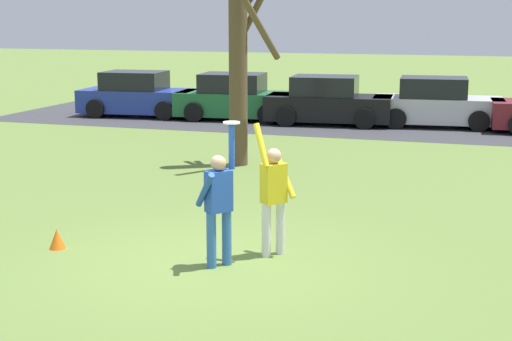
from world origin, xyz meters
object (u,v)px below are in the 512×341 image
at_px(person_defender, 274,192).
at_px(field_cone_orange, 57,239).
at_px(frisbee_disc, 232,123).
at_px(bare_tree_tall, 240,62).
at_px(parked_car_blue, 138,96).
at_px(parked_car_black, 328,102).
at_px(person_catcher, 219,201).
at_px(parked_car_silver, 436,104).
at_px(parked_car_green, 236,99).

bearing_deg(person_defender, field_cone_orange, -39.24).
height_order(frisbee_disc, bare_tree_tall, bare_tree_tall).
bearing_deg(field_cone_orange, person_defender, 12.36).
xyz_separation_m(parked_car_blue, field_cone_orange, (5.99, -14.98, -0.57)).
distance_m(frisbee_disc, parked_car_black, 15.05).
bearing_deg(parked_car_black, person_catcher, -88.15).
relative_size(parked_car_blue, parked_car_silver, 1.00).
xyz_separation_m(person_catcher, parked_car_silver, (1.69, 15.60, -0.25)).
height_order(parked_car_blue, parked_car_silver, same).
height_order(parked_car_black, field_cone_orange, parked_car_black).
bearing_deg(field_cone_orange, parked_car_black, 86.45).
distance_m(parked_car_silver, field_cone_orange, 16.20).
relative_size(person_catcher, parked_car_green, 0.49).
bearing_deg(field_cone_orange, person_catcher, -0.60).
relative_size(parked_car_green, bare_tree_tall, 0.91).
height_order(parked_car_green, field_cone_orange, parked_car_green).
distance_m(person_catcher, parked_car_silver, 15.70).
bearing_deg(person_catcher, parked_car_green, 56.82).
relative_size(person_defender, field_cone_orange, 6.39).
distance_m(parked_car_green, field_cone_orange, 15.35).
bearing_deg(parked_car_black, parked_car_blue, 175.38).
bearing_deg(field_cone_orange, parked_car_silver, 74.22).
xyz_separation_m(parked_car_green, bare_tree_tall, (2.82, -7.74, 1.75)).
relative_size(parked_car_black, bare_tree_tall, 0.91).
height_order(person_catcher, frisbee_disc, frisbee_disc).
bearing_deg(parked_car_blue, person_defender, -61.80).
bearing_deg(person_catcher, bare_tree_tall, 55.09).
xyz_separation_m(bare_tree_tall, field_cone_orange, (-0.48, -7.42, -2.32)).
xyz_separation_m(person_catcher, parked_car_green, (-5.06, 15.19, -0.25)).
distance_m(person_defender, bare_tree_tall, 7.42).
distance_m(parked_car_blue, parked_car_green, 3.65).
xyz_separation_m(person_defender, bare_tree_tall, (-2.83, 6.70, 1.50)).
height_order(parked_car_green, bare_tree_tall, bare_tree_tall).
xyz_separation_m(frisbee_disc, parked_car_green, (-5.20, 15.01, -1.37)).
xyz_separation_m(person_catcher, field_cone_orange, (-2.71, 0.03, -0.82)).
bearing_deg(parked_car_blue, frisbee_disc, -64.11).
xyz_separation_m(parked_car_blue, parked_car_silver, (10.39, 0.60, 0.00)).
height_order(parked_car_black, parked_car_silver, same).
distance_m(parked_car_green, parked_car_black, 3.28).
bearing_deg(parked_car_silver, field_cone_orange, -110.69).
height_order(person_catcher, parked_car_silver, person_catcher).
relative_size(parked_car_blue, parked_car_black, 1.00).
xyz_separation_m(parked_car_black, field_cone_orange, (-0.93, -15.01, -0.57)).
height_order(person_defender, parked_car_green, person_defender).
height_order(parked_car_silver, field_cone_orange, parked_car_silver).
bearing_deg(bare_tree_tall, parked_car_silver, 64.31).
height_order(frisbee_disc, parked_car_green, frisbee_disc).
relative_size(parked_car_blue, bare_tree_tall, 0.91).
height_order(person_catcher, parked_car_black, person_catcher).
bearing_deg(parked_car_blue, parked_car_green, -2.09).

